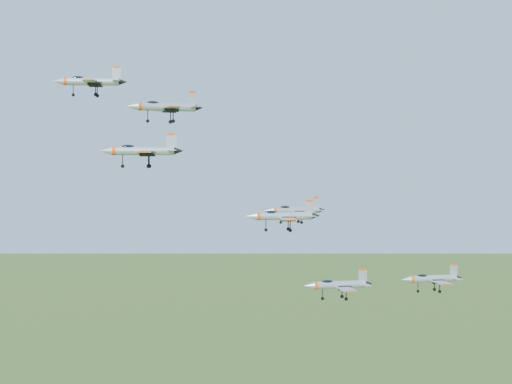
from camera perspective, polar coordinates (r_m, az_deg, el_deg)
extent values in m
cylinder|color=#ABB2B8|center=(123.74, -13.03, 8.61)|extent=(9.11, 1.54, 1.31)
cone|color=#ABB2B8|center=(124.57, -15.54, 8.54)|extent=(1.85, 1.36, 1.31)
cone|color=black|center=(123.17, -10.58, 8.66)|extent=(1.44, 1.15, 1.11)
ellipsoid|color=black|center=(124.10, -14.06, 8.81)|extent=(2.24, 1.00, 0.83)
cube|color=#ABB2B8|center=(120.91, -13.11, 8.63)|extent=(2.43, 4.50, 0.14)
cube|color=#ABB2B8|center=(126.47, -12.77, 8.36)|extent=(2.43, 4.50, 0.14)
cube|color=#ABB2B8|center=(123.43, -11.11, 9.27)|extent=(1.52, 0.16, 2.12)
cube|color=#E0510F|center=(123.57, -11.11, 9.79)|extent=(1.11, 0.17, 0.35)
cylinder|color=#ABB2B8|center=(118.78, -7.16, 6.76)|extent=(9.51, 3.12, 1.36)
cone|color=#ABB2B8|center=(117.86, -9.88, 6.78)|extent=(2.11, 1.69, 1.36)
cone|color=black|center=(119.92, -4.58, 6.73)|extent=(1.66, 1.41, 1.16)
ellipsoid|color=black|center=(118.42, -8.26, 7.02)|extent=(2.45, 1.40, 0.86)
cube|color=#ABB2B8|center=(115.93, -6.78, 6.74)|extent=(3.24, 4.98, 0.15)
cube|color=#ABB2B8|center=(121.68, -7.32, 6.53)|extent=(3.24, 4.98, 0.15)
cube|color=#ABB2B8|center=(119.77, -5.13, 7.41)|extent=(1.57, 0.42, 2.20)
cube|color=#E0510F|center=(119.88, -5.13, 7.96)|extent=(1.16, 0.36, 0.37)
cylinder|color=#ABB2B8|center=(101.56, -9.01, 3.28)|extent=(8.69, 1.52, 1.25)
cone|color=#ABB2B8|center=(102.04, -11.93, 3.25)|extent=(1.77, 1.30, 1.25)
cone|color=black|center=(101.35, -6.18, 3.29)|extent=(1.38, 1.10, 1.06)
ellipsoid|color=black|center=(101.73, -10.20, 3.53)|extent=(2.14, 0.96, 0.79)
cube|color=#ABB2B8|center=(98.86, -9.00, 3.16)|extent=(2.34, 4.30, 0.13)
cube|color=#ABB2B8|center=(104.24, -8.80, 3.12)|extent=(2.34, 4.30, 0.13)
cube|color=#ABB2B8|center=(101.41, -6.78, 4.02)|extent=(1.45, 0.16, 2.02)
cube|color=#E0510F|center=(101.44, -6.79, 4.62)|extent=(1.06, 0.17, 0.34)
cylinder|color=#ABB2B8|center=(127.36, 3.21, -1.47)|extent=(8.51, 2.11, 1.22)
cone|color=#ABB2B8|center=(126.04, 1.01, -1.51)|extent=(1.80, 1.39, 1.22)
cone|color=black|center=(128.81, 5.29, -1.44)|extent=(1.41, 1.17, 1.03)
ellipsoid|color=black|center=(126.77, 2.32, -1.28)|extent=(2.14, 1.09, 0.77)
cube|color=#ABB2B8|center=(124.92, 3.63, -1.66)|extent=(2.58, 4.32, 0.13)
cube|color=#ABB2B8|center=(129.94, 2.97, -1.50)|extent=(2.58, 4.32, 0.13)
cube|color=#ABB2B8|center=(128.41, 4.86, -0.88)|extent=(1.41, 0.26, 1.97)
cube|color=#E0510F|center=(128.35, 4.86, -0.42)|extent=(1.04, 0.24, 0.33)
cylinder|color=#ABB2B8|center=(108.91, 2.28, -1.93)|extent=(8.50, 1.39, 1.22)
cone|color=#ABB2B8|center=(108.32, -0.39, -1.95)|extent=(1.72, 1.26, 1.22)
cone|color=black|center=(109.71, 4.81, -1.90)|extent=(1.34, 1.07, 1.04)
ellipsoid|color=black|center=(108.61, 1.19, -1.69)|extent=(2.09, 0.92, 0.78)
cube|color=#ABB2B8|center=(106.36, 2.58, -2.16)|extent=(2.25, 4.19, 0.13)
cube|color=#ABB2B8|center=(111.56, 2.18, -1.95)|extent=(2.25, 4.19, 0.13)
cube|color=#ABB2B8|center=(109.43, 4.28, -1.24)|extent=(1.42, 0.14, 1.98)
cube|color=#E0510F|center=(109.37, 4.28, -0.70)|extent=(1.04, 0.15, 0.33)
cylinder|color=#ABB2B8|center=(119.04, 6.70, -7.38)|extent=(8.84, 1.94, 1.27)
cone|color=#ABB2B8|center=(117.53, 4.24, -7.49)|extent=(1.85, 1.40, 1.27)
cone|color=black|center=(120.69, 9.01, -7.26)|extent=(1.44, 1.18, 1.08)
ellipsoid|color=black|center=(118.32, 5.71, -7.20)|extent=(2.21, 1.07, 0.80)
cube|color=#ABB2B8|center=(116.59, 7.22, -7.71)|extent=(2.56, 4.45, 0.14)
cube|color=#ABB2B8|center=(121.70, 6.39, -7.28)|extent=(2.56, 4.45, 0.14)
cube|color=#ABB2B8|center=(120.11, 8.53, -6.66)|extent=(1.47, 0.23, 2.05)
cube|color=#E0510F|center=(119.95, 8.54, -6.16)|extent=(1.08, 0.22, 0.34)
cylinder|color=#ABB2B8|center=(137.13, 13.99, -6.74)|extent=(9.08, 2.01, 1.30)
cone|color=#ABB2B8|center=(134.92, 11.90, -6.87)|extent=(1.90, 1.44, 1.30)
cone|color=black|center=(139.42, 15.93, -6.61)|extent=(1.48, 1.21, 1.11)
ellipsoid|color=black|center=(136.13, 13.15, -6.59)|extent=(2.27, 1.11, 0.83)
cube|color=#ABB2B8|center=(134.77, 14.58, -7.01)|extent=(2.64, 4.57, 0.14)
cube|color=#ABB2B8|center=(139.75, 13.56, -6.67)|extent=(2.64, 4.57, 0.14)
cube|color=#ABB2B8|center=(138.72, 15.53, -6.09)|extent=(1.51, 0.24, 2.10)
cube|color=#E0510F|center=(138.57, 15.54, -5.64)|extent=(1.11, 0.23, 0.35)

